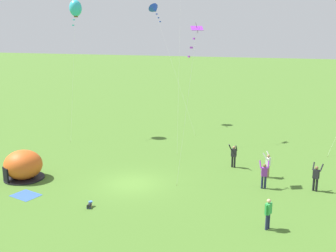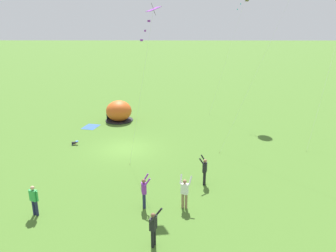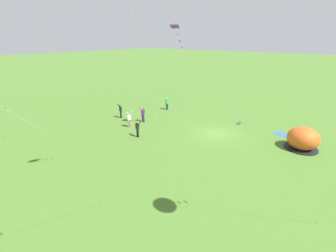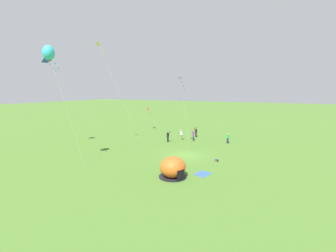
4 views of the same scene
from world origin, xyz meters
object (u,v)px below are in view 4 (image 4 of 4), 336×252
(person_arms_raised, at_px, (168,136))
(kite_yellow, at_px, (101,49))
(popup_tent, at_px, (173,167))
(kite_cyan, at_px, (49,53))
(person_flying_kite, at_px, (193,135))
(person_center_field, at_px, (196,132))
(kite_blue, at_px, (46,61))
(kite_red, at_px, (148,110))
(person_far_back, at_px, (182,134))
(kite_purple, at_px, (181,81))
(toddler_crawling, at_px, (216,160))
(person_near_tent, at_px, (228,138))

(person_arms_raised, bearing_deg, kite_yellow, 131.79)
(popup_tent, height_order, kite_cyan, kite_cyan)
(person_flying_kite, distance_m, person_center_field, 3.34)
(person_arms_raised, height_order, kite_blue, kite_blue)
(kite_red, bearing_deg, person_flying_kite, -115.75)
(person_far_back, height_order, kite_yellow, kite_yellow)
(person_flying_kite, xyz_separation_m, kite_purple, (-4.98, 0.23, 9.05))
(person_far_back, relative_size, kite_purple, 0.17)
(kite_yellow, distance_m, kite_blue, 7.72)
(toddler_crawling, bearing_deg, person_near_tent, 4.64)
(popup_tent, height_order, person_near_tent, popup_tent)
(kite_blue, bearing_deg, person_far_back, -45.46)
(person_far_back, height_order, kite_purple, kite_purple)
(kite_cyan, bearing_deg, toddler_crawling, -56.96)
(person_far_back, bearing_deg, toddler_crawling, -137.35)
(toddler_crawling, height_order, kite_red, kite_red)
(toddler_crawling, height_order, person_arms_raised, person_arms_raised)
(person_center_field, distance_m, kite_cyan, 27.03)
(person_far_back, height_order, kite_red, kite_red)
(kite_cyan, bearing_deg, kite_blue, 56.00)
(popup_tent, distance_m, person_near_tent, 17.34)
(person_flying_kite, xyz_separation_m, kite_red, (6.21, 12.87, 3.52))
(popup_tent, xyz_separation_m, toddler_crawling, (6.93, -2.64, -0.82))
(person_arms_raised, distance_m, kite_purple, 9.91)
(person_near_tent, distance_m, kite_cyan, 27.83)
(person_flying_kite, xyz_separation_m, kite_cyan, (-19.67, 9.11, 11.57))
(toddler_crawling, height_order, kite_blue, kite_blue)
(person_flying_kite, xyz_separation_m, kite_yellow, (-9.56, 11.24, 13.75))
(popup_tent, height_order, kite_blue, kite_blue)
(person_near_tent, bearing_deg, person_far_back, 95.79)
(kite_yellow, xyz_separation_m, kite_cyan, (-10.11, -2.13, -2.18))
(popup_tent, bearing_deg, kite_yellow, 65.65)
(person_flying_kite, height_order, kite_yellow, kite_yellow)
(toddler_crawling, relative_size, person_flying_kite, 0.29)
(person_center_field, bearing_deg, kite_yellow, 140.55)
(person_far_back, bearing_deg, person_flying_kite, -90.75)
(kite_red, relative_size, kite_blue, 0.38)
(person_flying_kite, relative_size, kite_yellow, 0.12)
(kite_red, bearing_deg, person_arms_raised, -133.70)
(person_center_field, xyz_separation_m, kite_blue, (-17.68, 16.21, 11.74))
(person_center_field, xyz_separation_m, kite_yellow, (-12.83, 10.55, 13.75))
(kite_cyan, relative_size, kite_blue, 0.99)
(toddler_crawling, relative_size, kite_blue, 0.04)
(person_far_back, height_order, person_flying_kite, same)
(person_near_tent, bearing_deg, person_center_field, 69.19)
(kite_cyan, bearing_deg, kite_red, 8.27)
(person_far_back, distance_m, person_near_tent, 7.97)
(person_near_tent, bearing_deg, popup_tent, 174.04)
(person_arms_raised, bearing_deg, person_far_back, -26.27)
(person_flying_kite, height_order, kite_purple, kite_purple)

